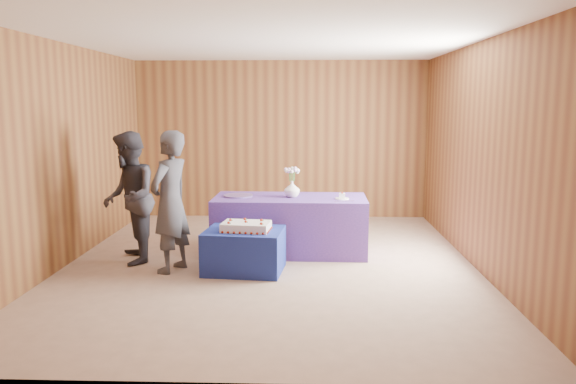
{
  "coord_description": "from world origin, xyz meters",
  "views": [
    {
      "loc": [
        0.45,
        -6.72,
        1.97
      ],
      "look_at": [
        0.22,
        0.1,
        0.89
      ],
      "focal_mm": 35.0,
      "sensor_mm": 36.0,
      "label": 1
    }
  ],
  "objects_px": {
    "serving_table": "(290,225)",
    "sheet_cake": "(246,226)",
    "cake_table": "(244,251)",
    "guest_left": "(170,202)",
    "guest_right": "(129,198)",
    "vase": "(292,189)"
  },
  "relations": [
    {
      "from": "cake_table",
      "to": "guest_left",
      "type": "bearing_deg",
      "value": -172.98
    },
    {
      "from": "cake_table",
      "to": "sheet_cake",
      "type": "xyz_separation_m",
      "value": [
        0.03,
        -0.04,
        0.3
      ]
    },
    {
      "from": "cake_table",
      "to": "guest_right",
      "type": "relative_size",
      "value": 0.55
    },
    {
      "from": "cake_table",
      "to": "guest_left",
      "type": "xyz_separation_m",
      "value": [
        -0.86,
        -0.02,
        0.58
      ]
    },
    {
      "from": "cake_table",
      "to": "serving_table",
      "type": "distance_m",
      "value": 1.02
    },
    {
      "from": "cake_table",
      "to": "serving_table",
      "type": "xyz_separation_m",
      "value": [
        0.52,
        0.87,
        0.12
      ]
    },
    {
      "from": "sheet_cake",
      "to": "vase",
      "type": "bearing_deg",
      "value": 67.29
    },
    {
      "from": "cake_table",
      "to": "serving_table",
      "type": "height_order",
      "value": "serving_table"
    },
    {
      "from": "sheet_cake",
      "to": "guest_left",
      "type": "distance_m",
      "value": 0.93
    },
    {
      "from": "serving_table",
      "to": "vase",
      "type": "bearing_deg",
      "value": 6.52
    },
    {
      "from": "sheet_cake",
      "to": "serving_table",
      "type": "bearing_deg",
      "value": 68.45
    },
    {
      "from": "serving_table",
      "to": "sheet_cake",
      "type": "relative_size",
      "value": 3.27
    },
    {
      "from": "vase",
      "to": "guest_right",
      "type": "xyz_separation_m",
      "value": [
        -1.99,
        -0.55,
        -0.04
      ]
    },
    {
      "from": "cake_table",
      "to": "serving_table",
      "type": "relative_size",
      "value": 0.45
    },
    {
      "from": "guest_right",
      "to": "vase",
      "type": "bearing_deg",
      "value": 86.97
    },
    {
      "from": "serving_table",
      "to": "sheet_cake",
      "type": "bearing_deg",
      "value": -117.05
    },
    {
      "from": "serving_table",
      "to": "sheet_cake",
      "type": "xyz_separation_m",
      "value": [
        -0.49,
        -0.9,
        0.18
      ]
    },
    {
      "from": "cake_table",
      "to": "sheet_cake",
      "type": "height_order",
      "value": "sheet_cake"
    },
    {
      "from": "sheet_cake",
      "to": "guest_left",
      "type": "height_order",
      "value": "guest_left"
    },
    {
      "from": "cake_table",
      "to": "vase",
      "type": "relative_size",
      "value": 4.22
    },
    {
      "from": "serving_table",
      "to": "guest_right",
      "type": "bearing_deg",
      "value": -163.42
    },
    {
      "from": "sheet_cake",
      "to": "guest_right",
      "type": "distance_m",
      "value": 1.55
    }
  ]
}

